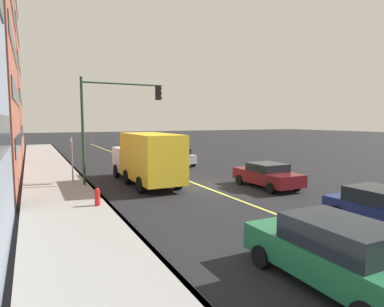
{
  "coord_description": "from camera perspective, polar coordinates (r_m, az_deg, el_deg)",
  "views": [
    {
      "loc": [
        -17.1,
        9.12,
        3.91
      ],
      "look_at": [
        0.96,
        0.18,
        1.89
      ],
      "focal_mm": 30.75,
      "sensor_mm": 36.0,
      "label": 1
    }
  ],
  "objects": [
    {
      "name": "ground",
      "position": [
        19.77,
        1.7,
        -5.68
      ],
      "size": [
        200.0,
        200.0,
        0.0
      ],
      "primitive_type": "plane",
      "color": "black"
    },
    {
      "name": "car_maroon",
      "position": [
        19.74,
        12.89,
        -3.65
      ],
      "size": [
        4.4,
        2.08,
        1.44
      ],
      "color": "#591116",
      "rests_on": "ground"
    },
    {
      "name": "lane_stripe_center",
      "position": [
        19.77,
        1.7,
        -5.66
      ],
      "size": [
        80.0,
        0.16,
        0.01
      ],
      "primitive_type": "cube",
      "color": "#D8CC4C",
      "rests_on": "ground"
    },
    {
      "name": "truck_yellow",
      "position": [
        20.26,
        -7.83,
        -0.72
      ],
      "size": [
        7.9,
        2.48,
        3.15
      ],
      "color": "silver",
      "rests_on": "ground"
    },
    {
      "name": "sidewalk_slab",
      "position": [
        17.58,
        -21.49,
        -7.28
      ],
      "size": [
        80.0,
        3.68,
        0.15
      ],
      "primitive_type": "cube",
      "color": "gray",
      "rests_on": "ground"
    },
    {
      "name": "car_green",
      "position": [
        8.67,
        23.38,
        -15.49
      ],
      "size": [
        4.6,
        1.93,
        1.65
      ],
      "color": "#1E6038",
      "rests_on": "ground"
    },
    {
      "name": "curb_edge",
      "position": [
        17.8,
        -15.8,
        -6.93
      ],
      "size": [
        80.0,
        0.16,
        0.15
      ],
      "primitive_type": "cube",
      "color": "slate",
      "rests_on": "ground"
    },
    {
      "name": "traffic_light_mast",
      "position": [
        20.41,
        -13.41,
        7.0
      ],
      "size": [
        0.28,
        5.01,
        6.41
      ],
      "color": "#1E3823",
      "rests_on": "ground"
    },
    {
      "name": "car_silver",
      "position": [
        28.85,
        -2.62,
        -0.5
      ],
      "size": [
        4.0,
        2.12,
        1.51
      ],
      "color": "#A8AAB2",
      "rests_on": "ground"
    },
    {
      "name": "street_sign_post",
      "position": [
        21.4,
        -20.1,
        -0.49
      ],
      "size": [
        0.6,
        0.08,
        2.92
      ],
      "color": "slate",
      "rests_on": "ground"
    },
    {
      "name": "fire_hydrant",
      "position": [
        15.3,
        -16.09,
        -7.51
      ],
      "size": [
        0.24,
        0.24,
        0.94
      ],
      "color": "red",
      "rests_on": "ground"
    }
  ]
}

